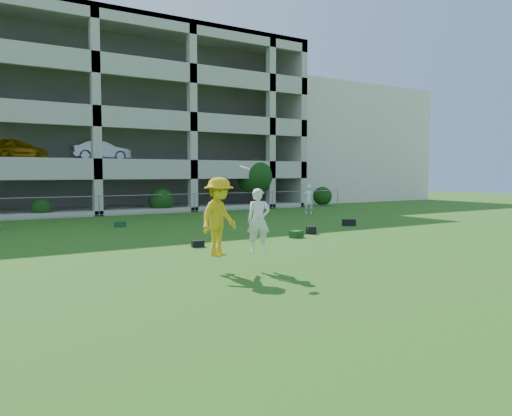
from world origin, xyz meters
TOP-DOWN VIEW (x-y plane):
  - ground at (0.00, 0.00)m, footprint 100.00×100.00m
  - stucco_building at (23.00, 28.00)m, footprint 16.00×14.00m
  - bystander_e at (10.97, 13.71)m, footprint 0.74×0.59m
  - bag_black_b at (-0.42, 5.19)m, footprint 0.44×0.32m
  - bag_green_c at (3.83, 5.39)m, footprint 0.58×0.48m
  - crate_d at (5.06, 6.03)m, footprint 0.46×0.46m
  - bag_black_e at (8.47, 7.48)m, footprint 0.67×0.57m
  - bag_green_g at (-0.74, 12.69)m, footprint 0.55×0.40m
  - frisbee_contest at (-1.64, 1.03)m, footprint 2.05×1.21m
  - parking_garage at (-0.00, 27.70)m, footprint 30.00×14.00m
  - fence at (0.00, 19.00)m, footprint 36.06×0.06m
  - shrub_row at (4.59, 19.70)m, footprint 34.38×2.52m

SIDE VIEW (x-z plane):
  - ground at x=0.00m, z-range 0.00..0.00m
  - bag_black_b at x=-0.42m, z-range 0.00..0.22m
  - bag_green_g at x=-0.74m, z-range 0.00..0.25m
  - bag_green_c at x=3.83m, z-range 0.00..0.26m
  - crate_d at x=5.06m, z-range 0.00..0.30m
  - bag_black_e at x=8.47m, z-range 0.00..0.30m
  - fence at x=0.00m, z-range 0.01..1.21m
  - bystander_e at x=10.97m, z-range 0.00..1.78m
  - frisbee_contest at x=-1.64m, z-range 0.23..2.50m
  - shrub_row at x=4.59m, z-range -0.24..3.26m
  - stucco_building at x=23.00m, z-range 0.00..10.00m
  - parking_garage at x=0.00m, z-range 0.01..12.01m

